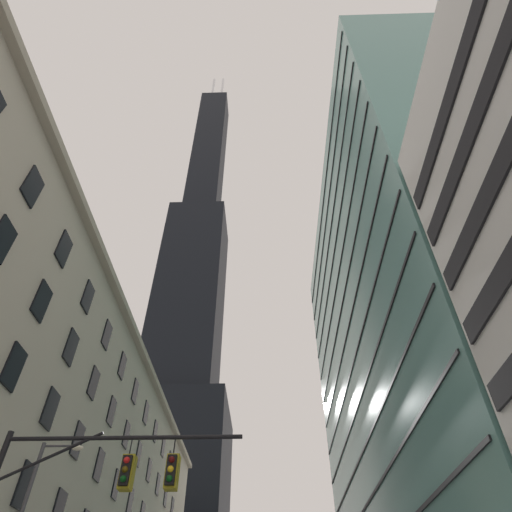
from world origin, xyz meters
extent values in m
cube|color=beige|center=(-17.60, 28.24, 12.68)|extent=(13.19, 68.49, 25.37)
cube|color=#B2A893|center=(-10.75, 28.24, 24.67)|extent=(0.70, 68.49, 0.60)
cube|color=black|center=(-10.95, 13.00, 8.20)|extent=(0.14, 1.40, 2.20)
cube|color=black|center=(-10.95, 18.00, 8.20)|extent=(0.14, 1.40, 2.20)
cube|color=black|center=(-10.95, 8.00, 12.40)|extent=(0.14, 1.40, 2.20)
cube|color=black|center=(-10.95, 13.00, 12.40)|extent=(0.14, 1.40, 2.20)
cube|color=black|center=(-10.95, 18.00, 12.40)|extent=(0.14, 1.40, 2.20)
cube|color=black|center=(-10.95, 23.00, 12.40)|extent=(0.14, 1.40, 2.20)
cube|color=black|center=(-10.95, 28.00, 12.40)|extent=(0.14, 1.40, 2.20)
cube|color=black|center=(-10.95, 33.00, 12.40)|extent=(0.14, 1.40, 2.20)
cube|color=black|center=(-10.95, 3.00, 16.60)|extent=(0.14, 1.40, 2.20)
cube|color=black|center=(-10.95, 8.00, 16.60)|extent=(0.14, 1.40, 2.20)
cube|color=black|center=(-10.95, 13.00, 16.60)|extent=(0.14, 1.40, 2.20)
cube|color=black|center=(-10.95, 18.00, 16.60)|extent=(0.14, 1.40, 2.20)
cube|color=black|center=(-10.95, 23.00, 16.60)|extent=(0.14, 1.40, 2.20)
cube|color=black|center=(-10.95, 28.00, 16.60)|extent=(0.14, 1.40, 2.20)
cube|color=black|center=(-10.95, 33.00, 16.60)|extent=(0.14, 1.40, 2.20)
cube|color=black|center=(-10.95, 38.00, 16.60)|extent=(0.14, 1.40, 2.20)
cube|color=black|center=(-10.95, 43.00, 16.60)|extent=(0.14, 1.40, 2.20)
cube|color=black|center=(-10.95, 48.00, 16.60)|extent=(0.14, 1.40, 2.20)
cube|color=black|center=(-10.95, 53.00, 16.60)|extent=(0.14, 1.40, 2.20)
cube|color=black|center=(-10.95, 3.00, 20.80)|extent=(0.14, 1.40, 2.20)
cube|color=black|center=(-10.95, 8.00, 20.80)|extent=(0.14, 1.40, 2.20)
cube|color=black|center=(-10.95, 13.00, 20.80)|extent=(0.14, 1.40, 2.20)
cube|color=black|center=(-10.95, 18.00, 20.80)|extent=(0.14, 1.40, 2.20)
cube|color=black|center=(-10.95, 23.00, 20.80)|extent=(0.14, 1.40, 2.20)
cube|color=black|center=(-10.95, 28.00, 20.80)|extent=(0.14, 1.40, 2.20)
cube|color=black|center=(-10.95, 33.00, 20.80)|extent=(0.14, 1.40, 2.20)
cube|color=black|center=(-10.95, 38.00, 20.80)|extent=(0.14, 1.40, 2.20)
cube|color=black|center=(-10.95, 43.00, 20.80)|extent=(0.14, 1.40, 2.20)
cube|color=black|center=(-10.95, 48.00, 20.80)|extent=(0.14, 1.40, 2.20)
cube|color=black|center=(-10.95, 53.00, 20.80)|extent=(0.14, 1.40, 2.20)
cube|color=black|center=(-20.38, 90.30, 80.44)|extent=(18.34, 18.34, 67.74)
cube|color=black|center=(-20.38, 90.30, 156.64)|extent=(11.79, 11.79, 84.67)
cylinder|color=silver|center=(-22.74, 90.30, 212.22)|extent=(1.20, 1.20, 26.47)
cylinder|color=silver|center=(-18.02, 90.30, 212.22)|extent=(1.20, 1.20, 26.47)
cube|color=black|center=(10.95, -1.32, 15.00)|extent=(0.16, 12.56, 1.10)
cube|color=black|center=(10.95, -1.32, 18.00)|extent=(0.16, 12.56, 1.10)
cube|color=black|center=(10.95, -1.32, 21.00)|extent=(0.16, 12.56, 1.10)
cube|color=slate|center=(18.63, 30.89, 27.76)|extent=(15.25, 50.04, 55.53)
cube|color=black|center=(10.96, 30.89, 12.00)|extent=(0.12, 49.04, 0.24)
cube|color=black|center=(10.96, 30.89, 16.00)|extent=(0.12, 49.04, 0.24)
cube|color=black|center=(10.96, 30.89, 20.00)|extent=(0.12, 49.04, 0.24)
cube|color=black|center=(10.96, 30.89, 24.00)|extent=(0.12, 49.04, 0.24)
cube|color=black|center=(10.96, 30.89, 28.00)|extent=(0.12, 49.04, 0.24)
cube|color=black|center=(10.96, 30.89, 32.00)|extent=(0.12, 49.04, 0.24)
cube|color=black|center=(10.96, 30.89, 36.00)|extent=(0.12, 49.04, 0.24)
cube|color=black|center=(10.96, 30.89, 40.00)|extent=(0.12, 49.04, 0.24)
cube|color=black|center=(10.96, 30.89, 44.00)|extent=(0.12, 49.04, 0.24)
cube|color=black|center=(10.96, 30.89, 48.00)|extent=(0.12, 49.04, 0.24)
cube|color=black|center=(10.96, 30.89, 52.00)|extent=(0.12, 49.04, 0.24)
cylinder|color=black|center=(-2.85, 3.05, 6.88)|extent=(7.94, 0.14, 0.14)
cylinder|color=black|center=(-5.23, 3.05, 6.28)|extent=(3.26, 0.10, 1.64)
cylinder|color=black|center=(-2.59, 3.05, 6.58)|extent=(0.04, 0.04, 0.60)
cube|color=black|center=(-2.59, 3.05, 5.83)|extent=(0.30, 0.30, 0.90)
cube|color=olive|center=(-2.59, 3.22, 5.83)|extent=(0.40, 0.40, 1.04)
sphere|color=red|center=(-2.59, 2.89, 6.11)|extent=(0.20, 0.20, 0.20)
sphere|color=#4B3A08|center=(-2.59, 2.89, 5.83)|extent=(0.20, 0.20, 0.20)
sphere|color=#083D10|center=(-2.59, 2.89, 5.55)|extent=(0.20, 0.20, 0.20)
cylinder|color=black|center=(-1.13, 3.05, 6.58)|extent=(0.04, 0.04, 0.60)
cube|color=black|center=(-1.13, 3.05, 5.83)|extent=(0.30, 0.30, 0.90)
cube|color=olive|center=(-1.13, 3.22, 5.83)|extent=(0.40, 0.40, 1.04)
sphere|color=#450808|center=(-1.13, 2.89, 6.11)|extent=(0.20, 0.20, 0.20)
sphere|color=yellow|center=(-1.13, 2.89, 5.83)|extent=(0.20, 0.20, 0.20)
sphere|color=#083D10|center=(-1.13, 2.89, 5.55)|extent=(0.20, 0.20, 0.20)
cylinder|color=#47474C|center=(-7.88, 9.27, 8.88)|extent=(1.68, 0.10, 0.10)
ellipsoid|color=#EFE5C6|center=(-7.04, 9.27, 8.78)|extent=(0.56, 0.32, 0.24)
camera|label=1|loc=(1.97, -11.67, 1.32)|focal=30.50mm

